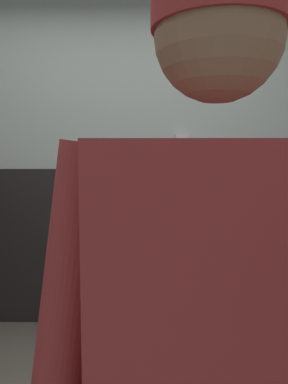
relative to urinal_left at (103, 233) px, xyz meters
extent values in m
cube|color=silver|center=(0.20, 0.22, 0.52)|extent=(4.11, 0.12, 2.58)
cube|color=black|center=(0.20, 0.14, -0.15)|extent=(3.51, 0.03, 1.26)
cube|color=white|center=(0.00, 0.13, 0.05)|extent=(0.40, 0.05, 0.65)
cube|color=white|center=(0.00, -0.04, 0.00)|extent=(0.34, 0.30, 0.45)
cylinder|color=#B7BABF|center=(0.00, 0.12, 0.34)|extent=(0.04, 0.04, 0.24)
cylinder|color=#B7BABF|center=(0.00, 0.09, -0.50)|extent=(0.05, 0.05, 0.55)
cube|color=white|center=(0.75, 0.13, 0.05)|extent=(0.40, 0.05, 0.65)
cube|color=white|center=(0.75, -0.04, 0.00)|extent=(0.34, 0.30, 0.45)
cylinder|color=#B7BABF|center=(0.75, 0.12, 0.34)|extent=(0.04, 0.04, 0.24)
cylinder|color=#B7BABF|center=(0.75, 0.09, -0.50)|extent=(0.05, 0.05, 0.55)
cube|color=#4C4C51|center=(0.38, -0.07, 0.17)|extent=(0.04, 0.40, 0.90)
cube|color=maroon|center=(0.45, -2.21, 0.32)|extent=(0.41, 0.24, 0.59)
cylinder|color=maroon|center=(0.20, -2.21, 0.34)|extent=(0.17, 0.09, 0.56)
sphere|color=#8C664C|center=(0.45, -2.21, 0.78)|extent=(0.20, 0.20, 0.20)
cylinder|color=maroon|center=(0.45, -2.21, 0.83)|extent=(0.22, 0.22, 0.09)
cube|color=silver|center=(0.60, 0.12, 0.66)|extent=(0.10, 0.07, 0.18)
camera|label=1|loc=(0.34, -2.83, 0.59)|focal=35.14mm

